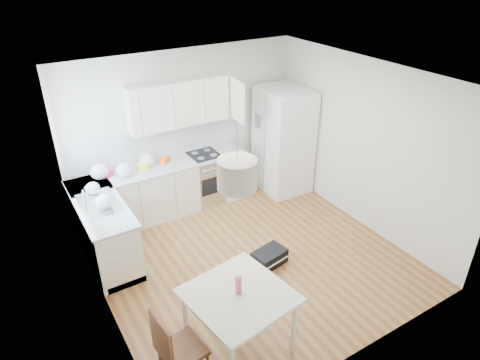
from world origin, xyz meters
The scene contains 29 objects.
floor centered at (0.00, 0.00, 0.00)m, with size 4.20×4.20×0.00m, color brown.
ceiling centered at (0.00, 0.00, 2.70)m, with size 4.20×4.20×0.00m, color white.
wall_back centered at (0.00, 2.10, 1.35)m, with size 4.20×4.20×0.00m, color beige.
wall_left centered at (-2.10, 0.00, 1.35)m, with size 4.20×4.20×0.00m, color beige.
wall_right centered at (2.10, 0.00, 1.35)m, with size 4.20×4.20×0.00m, color beige.
window_glassblock centered at (-2.09, 1.15, 1.75)m, with size 0.02×1.00×1.00m, color #BFE0F9.
cabinets_back centered at (-0.60, 1.80, 0.44)m, with size 3.00×0.60×0.88m, color white.
cabinets_left centered at (-1.80, 1.20, 0.44)m, with size 0.60×1.80×0.88m, color white.
counter_back centered at (-0.60, 1.80, 0.90)m, with size 3.02×0.64×0.04m, color silver.
counter_left centered at (-1.80, 1.20, 0.90)m, with size 0.64×1.82×0.04m, color silver.
backsplash_back centered at (-0.60, 2.09, 1.21)m, with size 3.00×0.01×0.58m, color white.
backsplash_left centered at (-2.09, 1.20, 1.21)m, with size 0.01×1.80×0.58m, color white.
upper_cabinets centered at (-0.15, 1.94, 1.88)m, with size 1.70×0.32×0.75m, color white.
range_oven centered at (0.20, 1.80, 0.44)m, with size 0.50×0.61×0.88m, color silver, non-canonical shape.
sink centered at (-1.80, 1.15, 0.92)m, with size 0.50×0.80×0.16m, color silver, non-canonical shape.
refrigerator centered at (1.70, 1.51, 0.97)m, with size 0.91×0.97×1.94m, color white, non-canonical shape.
dining_table centered at (-1.00, -1.32, 0.72)m, with size 1.17×1.17×0.82m.
dining_chair centered at (-1.71, -1.40, 0.51)m, with size 0.43×0.43×1.01m, color #4E2D17, non-canonical shape.
drink_bottle centered at (-0.98, -1.30, 0.94)m, with size 0.07×0.07×0.25m, color #E53F6A.
gym_bag centered at (0.16, -0.28, 0.11)m, with size 0.48×0.32×0.22m, color black.
pendant_lamp centered at (-0.92, -1.17, 2.18)m, with size 0.39×0.39×0.30m, color #BDAB91.
grocery_bag_a centered at (-1.58, 1.87, 1.05)m, with size 0.28×0.24×0.25m, color white.
grocery_bag_b centered at (-1.23, 1.74, 1.03)m, with size 0.25×0.21×0.23m, color white.
grocery_bag_c centered at (-0.80, 1.87, 1.03)m, with size 0.25×0.21×0.22m, color white.
grocery_bag_d centered at (-1.80, 1.45, 1.01)m, with size 0.21×0.18×0.19m, color white.
grocery_bag_e centered at (-1.76, 0.98, 1.03)m, with size 0.24×0.20×0.21m, color white.
snack_orange centered at (-0.50, 1.86, 0.98)m, with size 0.17×0.10×0.11m, color #D04712.
snack_yellow centered at (-0.92, 1.81, 0.97)m, with size 0.16×0.10×0.11m, color yellow.
snack_red centered at (-1.47, 1.89, 0.98)m, with size 0.18×0.11×0.12m, color #BE173E.
Camera 1 is at (-2.78, -4.27, 4.09)m, focal length 32.00 mm.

